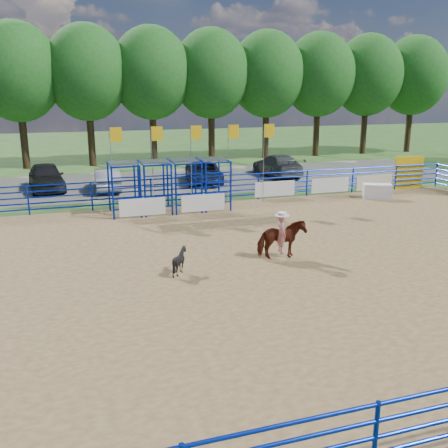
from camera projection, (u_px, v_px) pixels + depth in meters
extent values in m
plane|color=#3A6227|center=(283.00, 262.00, 17.87)|extent=(120.00, 120.00, 0.00)
cube|color=olive|center=(283.00, 261.00, 17.87)|extent=(30.00, 20.00, 0.02)
cube|color=gray|center=(178.00, 181.00, 33.49)|extent=(40.00, 10.00, 0.01)
cube|color=white|center=(377.00, 191.00, 28.03)|extent=(1.67, 1.26, 0.81)
imported|color=maroon|center=(281.00, 239.00, 17.99)|extent=(1.74, 0.86, 1.44)
imported|color=#AF1929|center=(282.00, 215.00, 17.75)|extent=(0.36, 0.53, 1.41)
cylinder|color=white|center=(283.00, 195.00, 17.55)|extent=(0.54, 0.54, 0.12)
imported|color=black|center=(180.00, 261.00, 16.59)|extent=(0.93, 0.86, 0.88)
imported|color=black|center=(46.00, 177.00, 30.25)|extent=(2.41, 4.98, 1.64)
imported|color=gray|center=(107.00, 179.00, 30.22)|extent=(1.56, 4.15, 1.35)
imported|color=#151D34|center=(204.00, 173.00, 32.70)|extent=(3.00, 5.11, 1.34)
imported|color=#5D5E60|center=(277.00, 165.00, 35.18)|extent=(2.16, 5.27, 1.53)
cube|color=white|center=(143.00, 207.00, 23.75)|extent=(2.20, 0.04, 0.85)
cube|color=white|center=(203.00, 203.00, 24.63)|extent=(2.20, 0.04, 0.85)
cube|color=white|center=(275.00, 189.00, 28.06)|extent=(2.40, 0.04, 0.85)
cube|color=white|center=(330.00, 185.00, 29.09)|extent=(2.40, 0.04, 0.85)
cube|color=beige|center=(374.00, 182.00, 29.97)|extent=(2.40, 0.04, 0.90)
cube|color=#DFA90B|center=(409.00, 173.00, 30.72)|extent=(2.00, 0.12, 2.00)
cylinder|color=#3F2B19|center=(24.00, 137.00, 38.19)|extent=(0.56, 0.56, 4.80)
ellipsoid|color=#1D521A|center=(16.00, 67.00, 36.83)|extent=(6.40, 6.40, 7.36)
cylinder|color=#3F2B19|center=(91.00, 135.00, 39.66)|extent=(0.56, 0.56, 4.80)
ellipsoid|color=#1D521A|center=(86.00, 68.00, 38.31)|extent=(6.40, 6.40, 7.36)
cylinder|color=#3F2B19|center=(153.00, 134.00, 41.13)|extent=(0.56, 0.56, 4.80)
ellipsoid|color=#1D521A|center=(151.00, 68.00, 39.78)|extent=(6.40, 6.40, 7.36)
cylinder|color=#3F2B19|center=(211.00, 132.00, 42.61)|extent=(0.56, 0.56, 4.80)
ellipsoid|color=#1D521A|center=(211.00, 69.00, 41.25)|extent=(6.40, 6.40, 7.36)
cylinder|color=#3F2B19|center=(266.00, 131.00, 44.08)|extent=(0.56, 0.56, 4.80)
ellipsoid|color=#1D521A|center=(267.00, 70.00, 42.73)|extent=(6.40, 6.40, 7.36)
cylinder|color=#3F2B19|center=(316.00, 129.00, 45.55)|extent=(0.56, 0.56, 4.80)
ellipsoid|color=#1D521A|center=(319.00, 70.00, 44.20)|extent=(6.40, 6.40, 7.36)
cylinder|color=#3F2B19|center=(364.00, 128.00, 47.03)|extent=(0.56, 0.56, 4.80)
ellipsoid|color=#1D521A|center=(368.00, 71.00, 45.67)|extent=(6.40, 6.40, 7.36)
cylinder|color=#3F2B19|center=(408.00, 127.00, 48.50)|extent=(0.56, 0.56, 4.80)
ellipsoid|color=#1D521A|center=(414.00, 72.00, 47.15)|extent=(6.40, 6.40, 7.36)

